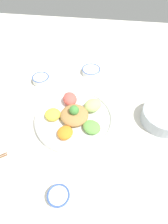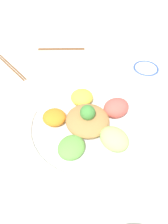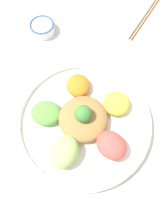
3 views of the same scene
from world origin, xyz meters
name	(u,v)px [view 1 (image 1 of 3)]	position (x,y,z in m)	size (l,w,h in m)	color
ground_plane	(77,125)	(0.00, 0.00, 0.00)	(2.40, 2.40, 0.00)	silver
salad_platter	(75,117)	(0.02, -0.03, 0.03)	(0.40, 0.40, 0.10)	white
sauce_bowl_red	(41,79)	(0.27, -0.29, 0.02)	(0.10, 0.10, 0.04)	white
rice_bowl_blue	(91,71)	(-0.02, -0.42, 0.02)	(0.12, 0.12, 0.03)	white
sauce_bowl_dark	(59,196)	(0.02, 0.35, 0.02)	(0.09, 0.09, 0.04)	white
side_serving_bowl	(164,116)	(-0.42, -0.09, 0.04)	(0.22, 0.22, 0.07)	#A8B2BC
serving_spoon_main	(12,95)	(0.40, -0.16, 0.00)	(0.12, 0.04, 0.01)	silver
serving_spoon_extra	(135,86)	(-0.30, -0.33, 0.00)	(0.13, 0.06, 0.01)	silver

